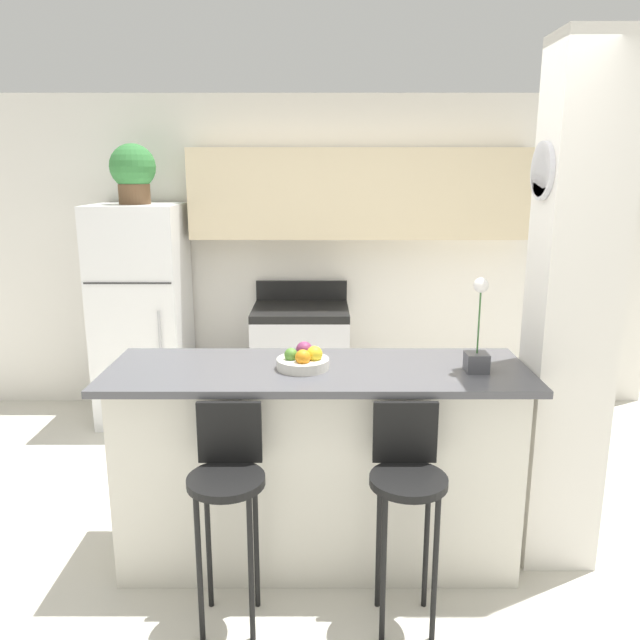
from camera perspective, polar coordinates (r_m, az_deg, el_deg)
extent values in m
plane|color=beige|center=(3.49, -0.04, -20.58)|extent=(14.00, 14.00, 0.00)
cube|color=white|center=(5.21, 0.05, 5.95)|extent=(5.60, 0.06, 2.55)
cube|color=beige|center=(4.99, 3.86, 11.45)|extent=(2.65, 0.32, 0.69)
cube|color=white|center=(5.01, -1.60, 9.21)|extent=(0.80, 0.28, 0.12)
cube|color=white|center=(3.22, 22.11, 0.27)|extent=(0.36, 0.32, 2.55)
cylinder|color=silver|center=(3.08, 19.85, 12.71)|extent=(0.02, 0.26, 0.26)
cylinder|color=white|center=(3.08, 19.74, 12.72)|extent=(0.01, 0.23, 0.23)
cube|color=silver|center=(3.24, -0.04, -13.32)|extent=(1.93, 0.56, 0.99)
cube|color=#4C4C51|center=(3.05, -0.05, -4.69)|extent=(2.05, 0.68, 0.04)
cube|color=white|center=(5.17, -15.54, -2.47)|extent=(0.67, 0.65, 1.16)
cube|color=white|center=(5.01, -16.15, 7.00)|extent=(0.67, 0.65, 0.55)
cube|color=#333333|center=(4.73, -17.03, 3.24)|extent=(0.64, 0.01, 0.01)
cylinder|color=#B2B2B7|center=(4.78, -14.17, -2.93)|extent=(0.02, 0.02, 0.64)
cube|color=silver|center=(5.03, -1.58, -4.24)|extent=(0.75, 0.64, 0.85)
cube|color=black|center=(4.92, -1.61, 0.82)|extent=(0.75, 0.64, 0.06)
cube|color=black|center=(5.19, -1.52, 2.73)|extent=(0.75, 0.04, 0.16)
cube|color=black|center=(4.71, -1.70, -4.95)|extent=(0.45, 0.01, 0.27)
cylinder|color=black|center=(2.73, -8.42, -14.33)|extent=(0.33, 0.33, 0.03)
cube|color=black|center=(2.79, -8.11, -10.12)|extent=(0.28, 0.02, 0.28)
cylinder|color=black|center=(2.84, -10.80, -21.56)|extent=(0.02, 0.02, 0.67)
cylinder|color=black|center=(2.81, -6.17, -21.81)|extent=(0.02, 0.02, 0.67)
cylinder|color=black|center=(3.02, -10.00, -19.24)|extent=(0.02, 0.02, 0.67)
cylinder|color=black|center=(2.99, -5.70, -19.43)|extent=(0.02, 0.02, 0.67)
cylinder|color=black|center=(2.73, 8.25, -14.36)|extent=(0.33, 0.33, 0.03)
cube|color=black|center=(2.78, 7.96, -10.14)|extent=(0.28, 0.02, 0.28)
cylinder|color=black|center=(2.81, 5.98, -21.83)|extent=(0.02, 0.02, 0.67)
cylinder|color=black|center=(2.84, 10.63, -21.61)|extent=(0.02, 0.02, 0.67)
cylinder|color=black|center=(2.99, 5.55, -19.46)|extent=(0.02, 0.02, 0.67)
cylinder|color=black|center=(3.01, 9.87, -19.28)|extent=(0.02, 0.02, 0.67)
cylinder|color=brown|center=(4.98, -16.42, 10.98)|extent=(0.23, 0.23, 0.15)
sphere|color=#387F3D|center=(4.98, -16.57, 13.29)|extent=(0.34, 0.34, 0.34)
cube|color=#4C4C51|center=(3.06, 14.29, -3.78)|extent=(0.11, 0.11, 0.09)
cylinder|color=#386633|center=(3.01, 14.50, -0.17)|extent=(0.01, 0.01, 0.31)
sphere|color=white|center=(2.98, 14.70, 3.09)|extent=(0.07, 0.07, 0.07)
cylinder|color=silver|center=(3.02, -1.40, -4.00)|extent=(0.25, 0.25, 0.05)
sphere|color=gold|center=(3.00, -0.33, -3.13)|extent=(0.08, 0.08, 0.08)
sphere|color=#7A2D56|center=(3.06, -1.27, -2.75)|extent=(0.08, 0.08, 0.08)
sphere|color=#4C7F2D|center=(3.00, -2.49, -3.20)|extent=(0.07, 0.07, 0.07)
sphere|color=orange|center=(2.95, -1.40, -3.42)|extent=(0.07, 0.07, 0.07)
cylinder|color=black|center=(4.96, -9.70, -7.61)|extent=(0.28, 0.28, 0.38)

